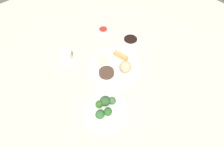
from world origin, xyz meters
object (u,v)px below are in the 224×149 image
object	(u,v)px
broccoli_plate	(106,110)
soy_sauce_bowl	(130,41)
teacup	(66,55)
main_plate	(114,66)
sauce_ramekin_sweet_and_sour	(103,31)

from	to	relation	value
broccoli_plate	soy_sauce_bowl	bearing A→B (deg)	-58.04
soy_sauce_bowl	teacup	size ratio (longest dim) A/B	1.54
teacup	main_plate	bearing A→B (deg)	-146.16
soy_sauce_bowl	teacup	world-z (taller)	teacup
main_plate	teacup	xyz separation A→B (m)	(0.25, 0.17, 0.02)
broccoli_plate	teacup	xyz separation A→B (m)	(0.45, -0.06, 0.02)
soy_sauce_bowl	teacup	distance (m)	0.42
broccoli_plate	teacup	distance (m)	0.45
broccoli_plate	teacup	size ratio (longest dim) A/B	3.15
main_plate	broccoli_plate	size ratio (longest dim) A/B	1.38
main_plate	broccoli_plate	bearing A→B (deg)	130.73
main_plate	sauce_ramekin_sweet_and_sour	distance (m)	0.33
broccoli_plate	soy_sauce_bowl	distance (m)	0.53
main_plate	broccoli_plate	world-z (taller)	main_plate
broccoli_plate	teacup	world-z (taller)	teacup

